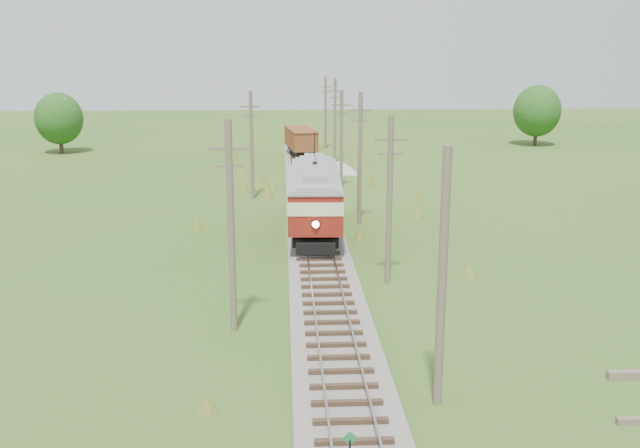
{
  "coord_description": "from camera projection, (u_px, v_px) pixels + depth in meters",
  "views": [
    {
      "loc": [
        -2.02,
        -16.79,
        11.64
      ],
      "look_at": [
        0.0,
        21.72,
        2.27
      ],
      "focal_mm": 40.0,
      "sensor_mm": 36.0,
      "label": 1
    }
  ],
  "objects": [
    {
      "name": "utility_pole_l_b",
      "position": [
        252.0,
        144.0,
        56.69
      ],
      "size": [
        1.6,
        0.3,
        8.6
      ],
      "color": "brown",
      "rests_on": "ground"
    },
    {
      "name": "utility_pole_r_3",
      "position": [
        360.0,
        157.0,
        48.3
      ],
      "size": [
        1.6,
        0.3,
        9.0
      ],
      "color": "brown",
      "rests_on": "ground"
    },
    {
      "name": "utility_pole_r_1",
      "position": [
        442.0,
        280.0,
        23.12
      ],
      "size": [
        0.3,
        0.3,
        8.8
      ],
      "color": "brown",
      "rests_on": "ground"
    },
    {
      "name": "utility_pole_r_5",
      "position": [
        335.0,
        121.0,
        73.55
      ],
      "size": [
        1.6,
        0.3,
        8.9
      ],
      "color": "brown",
      "rests_on": "ground"
    },
    {
      "name": "utility_pole_r_4",
      "position": [
        341.0,
        139.0,
        60.98
      ],
      "size": [
        1.6,
        0.3,
        8.4
      ],
      "color": "brown",
      "rests_on": "ground"
    },
    {
      "name": "gravel_pile",
      "position": [
        342.0,
        167.0,
        70.03
      ],
      "size": [
        3.51,
        3.72,
        1.28
      ],
      "color": "gray",
      "rests_on": "ground"
    },
    {
      "name": "utility_pole_r_2",
      "position": [
        389.0,
        199.0,
        35.74
      ],
      "size": [
        1.6,
        0.3,
        8.6
      ],
      "color": "brown",
      "rests_on": "ground"
    },
    {
      "name": "switch_marker",
      "position": [
        350.0,
        445.0,
        20.44
      ],
      "size": [
        0.45,
        0.06,
        1.08
      ],
      "color": "black",
      "rests_on": "ground"
    },
    {
      "name": "streetcar",
      "position": [
        315.0,
        192.0,
        45.75
      ],
      "size": [
        3.67,
        13.65,
        6.2
      ],
      "rotation": [
        0.0,
        0.0,
        -0.04
      ],
      "color": "black",
      "rests_on": "ground"
    },
    {
      "name": "gondola",
      "position": [
        301.0,
        140.0,
        79.51
      ],
      "size": [
        3.68,
        8.36,
        2.69
      ],
      "rotation": [
        0.0,
        0.0,
        0.13
      ],
      "color": "black",
      "rests_on": "ground"
    },
    {
      "name": "utility_pole_r_6",
      "position": [
        326.0,
        112.0,
        86.18
      ],
      "size": [
        1.6,
        0.3,
        8.7
      ],
      "color": "brown",
      "rests_on": "ground"
    },
    {
      "name": "utility_pole_l_a",
      "position": [
        231.0,
        225.0,
        29.49
      ],
      "size": [
        1.6,
        0.3,
        9.0
      ],
      "color": "brown",
      "rests_on": "ground"
    },
    {
      "name": "tree_mid_b",
      "position": [
        537.0,
        111.0,
        89.52
      ],
      "size": [
        5.88,
        5.88,
        7.57
      ],
      "color": "#38281C",
      "rests_on": "ground"
    },
    {
      "name": "tree_mid_a",
      "position": [
        59.0,
        119.0,
        82.76
      ],
      "size": [
        5.46,
        5.46,
        7.03
      ],
      "color": "#38281C",
      "rests_on": "ground"
    },
    {
      "name": "railbed_main",
      "position": [
        311.0,
        212.0,
        52.09
      ],
      "size": [
        3.6,
        96.0,
        0.57
      ],
      "color": "#605B54",
      "rests_on": "ground"
    }
  ]
}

